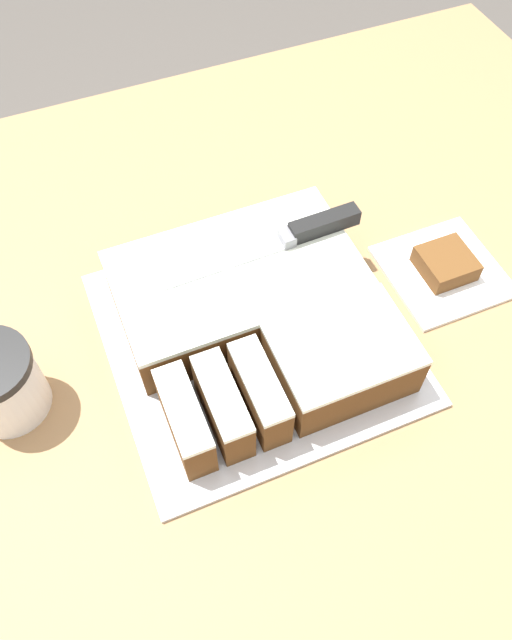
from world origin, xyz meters
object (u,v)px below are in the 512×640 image
cake (258,316)px  knife (302,232)px  cake_board (256,337)px  brownie (446,263)px

cake → knife: 0.12m
cake_board → knife: (0.09, 0.07, 0.08)m
cake → brownie: (0.27, -0.00, -0.02)m
cake → brownie: bearing=-0.9°
cake → brownie: cake is taller
cake_board → cake: (0.01, 0.01, 0.04)m
knife → cake_board: bearing=37.1°
brownie → knife: bearing=158.3°
knife → brownie: size_ratio=3.93×
brownie → cake_board: bearing=-179.9°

